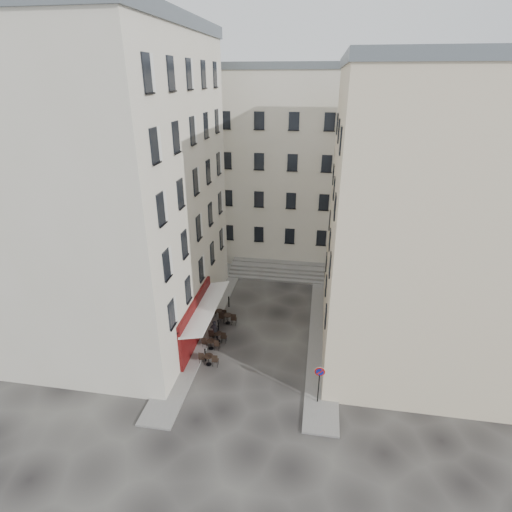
% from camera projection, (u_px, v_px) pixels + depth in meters
% --- Properties ---
extents(ground, '(90.00, 90.00, 0.00)m').
position_uv_depth(ground, '(256.00, 356.00, 27.27)').
color(ground, black).
rests_on(ground, ground).
extents(sidewalk_left, '(2.00, 22.00, 0.12)m').
position_uv_depth(sidewalk_left, '(208.00, 318.00, 31.51)').
color(sidewalk_left, slate).
rests_on(sidewalk_left, ground).
extents(sidewalk_right, '(2.00, 18.00, 0.12)m').
position_uv_depth(sidewalk_right, '(323.00, 336.00, 29.27)').
color(sidewalk_right, slate).
rests_on(sidewalk_right, ground).
extents(building_left, '(12.20, 16.20, 20.60)m').
position_uv_depth(building_left, '(112.00, 191.00, 27.30)').
color(building_left, beige).
rests_on(building_left, ground).
extents(building_right, '(12.20, 14.20, 18.60)m').
position_uv_depth(building_right, '(429.00, 219.00, 25.04)').
color(building_right, beige).
rests_on(building_right, ground).
extents(building_back, '(18.20, 10.20, 18.60)m').
position_uv_depth(building_back, '(276.00, 164.00, 40.70)').
color(building_back, beige).
rests_on(building_back, ground).
extents(cafe_storefront, '(1.74, 7.30, 3.50)m').
position_uv_depth(cafe_storefront, '(197.00, 319.00, 28.04)').
color(cafe_storefront, '#430909').
rests_on(cafe_storefront, ground).
extents(stone_steps, '(9.00, 3.15, 0.80)m').
position_uv_depth(stone_steps, '(277.00, 271.00, 38.42)').
color(stone_steps, slate).
rests_on(stone_steps, ground).
extents(bollard_near, '(0.12, 0.12, 0.98)m').
position_uv_depth(bollard_near, '(205.00, 354.00, 26.64)').
color(bollard_near, black).
rests_on(bollard_near, ground).
extents(bollard_mid, '(0.12, 0.12, 0.98)m').
position_uv_depth(bollard_mid, '(218.00, 325.00, 29.79)').
color(bollard_mid, black).
rests_on(bollard_mid, ground).
extents(bollard_far, '(0.12, 0.12, 0.98)m').
position_uv_depth(bollard_far, '(229.00, 301.00, 32.94)').
color(bollard_far, black).
rests_on(bollard_far, ground).
extents(no_parking_sign, '(0.59, 0.10, 2.60)m').
position_uv_depth(no_parking_sign, '(319.00, 378.00, 22.60)').
color(no_parking_sign, black).
rests_on(no_parking_sign, ground).
extents(bistro_table_a, '(1.32, 0.62, 0.93)m').
position_uv_depth(bistro_table_a, '(209.00, 359.00, 26.28)').
color(bistro_table_a, black).
rests_on(bistro_table_a, ground).
extents(bistro_table_b, '(1.25, 0.59, 0.88)m').
position_uv_depth(bistro_table_b, '(211.00, 343.00, 27.84)').
color(bistro_table_b, black).
rests_on(bistro_table_b, ground).
extents(bistro_table_c, '(1.31, 0.61, 0.92)m').
position_uv_depth(bistro_table_c, '(218.00, 336.00, 28.61)').
color(bistro_table_c, black).
rests_on(bistro_table_c, ground).
extents(bistro_table_d, '(1.40, 0.66, 0.98)m').
position_uv_depth(bistro_table_d, '(228.00, 318.00, 30.70)').
color(bistro_table_d, black).
rests_on(bistro_table_d, ground).
extents(bistro_table_e, '(1.23, 0.58, 0.87)m').
position_uv_depth(bistro_table_e, '(220.00, 313.00, 31.42)').
color(bistro_table_e, black).
rests_on(bistro_table_e, ground).
extents(pedestrian, '(0.62, 0.43, 1.64)m').
position_uv_depth(pedestrian, '(215.00, 331.00, 28.59)').
color(pedestrian, black).
rests_on(pedestrian, ground).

